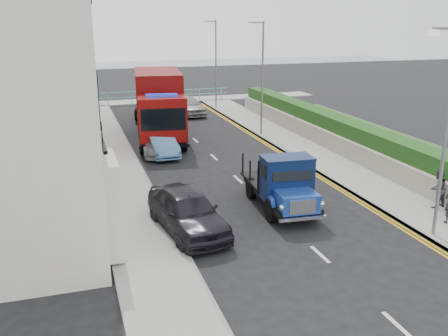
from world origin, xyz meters
TOP-DOWN VIEW (x-y plane):
  - ground at (0.00, 0.00)m, footprint 120.00×120.00m
  - pavement_west at (-5.20, 9.00)m, footprint 2.40×38.00m
  - pavement_east at (5.30, 9.00)m, footprint 2.60×38.00m
  - promenade at (0.00, 29.00)m, footprint 30.00×2.50m
  - sea_plane at (0.00, 60.00)m, footprint 120.00×120.00m
  - terrace_west at (-9.47, 13.00)m, footprint 6.31×30.20m
  - garden_east at (7.21, 9.00)m, footprint 1.45×28.00m
  - seafront_railing at (0.00, 28.20)m, footprint 13.00×0.08m
  - lamp_near at (4.18, -2.00)m, footprint 1.23×0.18m
  - lamp_mid at (4.18, 14.00)m, footprint 1.23×0.18m
  - lamp_far at (4.18, 24.00)m, footprint 1.23×0.18m
  - bedford_lorry at (0.38, 1.65)m, footprint 2.17×4.82m
  - red_lorry at (-1.98, 14.97)m, footprint 3.59×8.05m
  - parked_car_front at (-3.60, 1.00)m, footprint 2.43×4.73m
  - parked_car_mid at (-2.60, 11.30)m, footprint 1.45×3.88m
  - parked_car_rear at (-2.60, 12.00)m, footprint 2.29×4.76m
  - seafront_car_left at (-0.74, 22.22)m, footprint 4.50×6.30m
  - seafront_car_right at (1.54, 22.19)m, footprint 2.21×4.41m
  - pedestrian_east_far at (6.10, 0.08)m, footprint 0.86×0.74m
  - pedestrian_west_near at (-6.00, 5.47)m, footprint 0.99×0.95m
  - pedestrian_west_far at (-6.00, 10.89)m, footprint 0.92×0.87m

SIDE VIEW (x-z plane):
  - ground at x=0.00m, z-range 0.00..0.00m
  - sea_plane at x=0.00m, z-range 0.00..0.00m
  - pavement_west at x=-5.20m, z-range 0.00..0.12m
  - pavement_east at x=5.30m, z-range 0.00..0.12m
  - promenade at x=0.00m, z-range 0.00..0.12m
  - seafront_railing at x=0.00m, z-range 0.03..1.14m
  - parked_car_mid at x=-2.60m, z-range 0.00..1.27m
  - parked_car_rear at x=-2.60m, z-range 0.00..1.34m
  - seafront_car_right at x=1.54m, z-range 0.00..1.44m
  - parked_car_front at x=-3.60m, z-range 0.00..1.54m
  - seafront_car_left at x=-0.74m, z-range 0.00..1.60m
  - pedestrian_east_far at x=6.10m, z-range 0.12..1.65m
  - garden_east at x=7.21m, z-range 0.02..1.77m
  - pedestrian_west_far at x=-6.00m, z-range 0.12..1.70m
  - pedestrian_west_near at x=-6.00m, z-range 0.12..1.78m
  - bedford_lorry at x=0.38m, z-range -0.09..2.14m
  - red_lorry at x=-1.98m, z-range 0.13..4.21m
  - lamp_near at x=4.18m, z-range 0.50..7.50m
  - lamp_mid at x=4.18m, z-range 0.50..7.50m
  - lamp_far at x=4.18m, z-range 0.50..7.50m
  - terrace_west at x=-9.47m, z-range 0.04..14.29m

